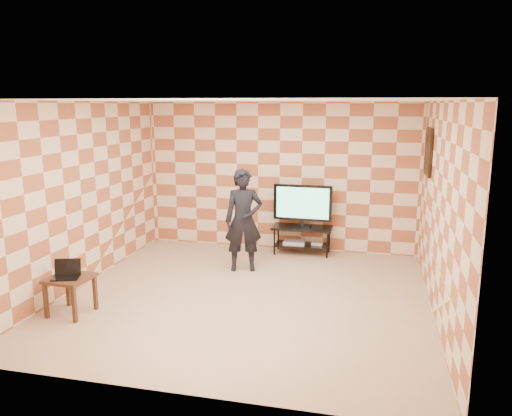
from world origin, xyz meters
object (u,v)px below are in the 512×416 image
object	(u,v)px
tv_stand	(302,234)
side_table	(70,283)
tv	(303,204)
person	(244,220)

from	to	relation	value
tv_stand	side_table	world-z (taller)	same
side_table	tv_stand	bearing A→B (deg)	52.87
tv_stand	tv	distance (m)	0.55
tv_stand	person	world-z (taller)	person
tv_stand	side_table	size ratio (longest dim) A/B	1.96
side_table	person	xyz separation A→B (m)	(1.72, 2.21, 0.42)
tv	person	distance (m)	1.37
tv_stand	person	xyz separation A→B (m)	(-0.80, -1.12, 0.46)
tv_stand	tv	size ratio (longest dim) A/B	1.02
tv_stand	person	distance (m)	1.45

